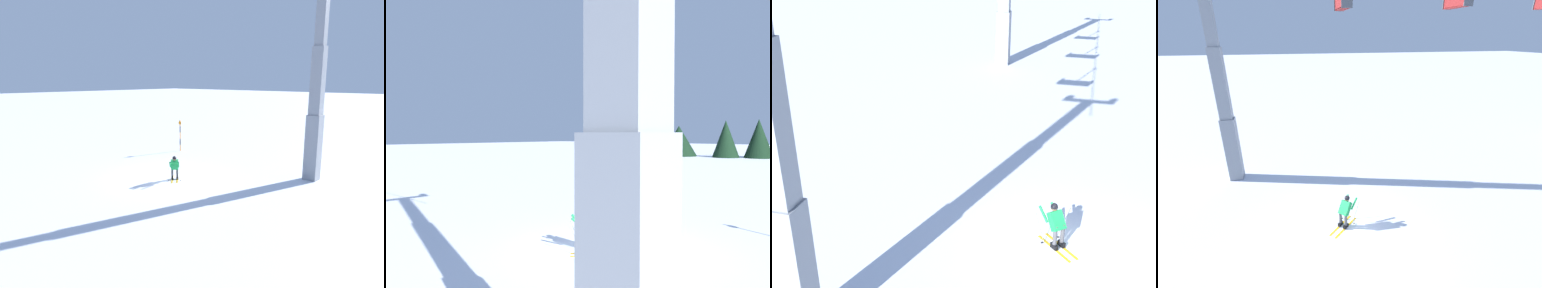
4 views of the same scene
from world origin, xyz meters
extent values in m
plane|color=white|center=(0.00, 0.00, 0.00)|extent=(260.00, 260.00, 0.00)
cube|color=yellow|center=(-0.10, 0.83, 0.01)|extent=(1.23, 1.16, 0.01)
cube|color=black|center=(-0.10, 0.83, 0.09)|extent=(0.28, 0.27, 0.16)
cylinder|color=#4C4C51|center=(-0.10, 0.83, 0.50)|extent=(0.13, 0.13, 0.65)
cube|color=yellow|center=(0.10, 0.62, 0.01)|extent=(1.23, 1.16, 0.01)
cube|color=black|center=(0.10, 0.62, 0.09)|extent=(0.28, 0.27, 0.16)
cylinder|color=#4C4C51|center=(0.10, 0.62, 0.50)|extent=(0.13, 0.13, 0.65)
cube|color=green|center=(0.12, 0.84, 0.90)|extent=(0.68, 0.68, 0.65)
sphere|color=#997051|center=(0.24, 0.95, 1.28)|extent=(0.22, 0.22, 0.22)
sphere|color=black|center=(0.24, 0.95, 1.32)|extent=(0.23, 0.23, 0.23)
cylinder|color=green|center=(0.24, 1.26, 1.00)|extent=(0.41, 0.39, 0.43)
cylinder|color=gray|center=(0.23, 1.32, 0.42)|extent=(0.28, 0.42, 1.11)
cylinder|color=black|center=(0.07, 1.23, 0.05)|extent=(0.07, 0.07, 0.01)
cylinder|color=green|center=(0.55, 0.92, 1.00)|extent=(0.41, 0.39, 0.43)
cylinder|color=gray|center=(0.61, 0.91, 0.42)|extent=(0.44, 0.25, 1.11)
cylinder|color=black|center=(0.51, 0.76, 0.05)|extent=(0.07, 0.07, 0.01)
cone|color=black|center=(11.50, -52.03, 2.99)|extent=(4.29, 4.29, 5.98)
cone|color=black|center=(15.83, -50.15, 2.92)|extent=(4.06, 4.06, 5.84)
cone|color=black|center=(23.39, -49.27, 2.53)|extent=(5.96, 5.96, 5.06)
camera|label=1|loc=(13.02, 13.86, 5.67)|focal=31.24mm
camera|label=2|loc=(-7.33, 9.62, 3.68)|focal=35.79mm
camera|label=3|loc=(-13.57, 0.23, 9.45)|focal=47.34mm
camera|label=4|loc=(-1.96, -8.42, 7.86)|focal=24.35mm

